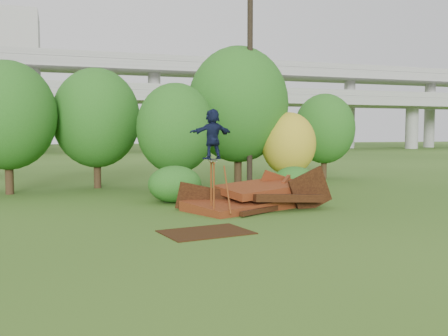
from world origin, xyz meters
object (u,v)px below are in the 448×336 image
object	(u,v)px
scrap_pile	(254,199)
flat_plate	(206,232)
utility_pole	(250,83)
skater	(212,134)

from	to	relation	value
scrap_pile	flat_plate	bearing A→B (deg)	-128.49
utility_pole	scrap_pile	bearing A→B (deg)	-110.32
scrap_pile	skater	xyz separation A→B (m)	(-1.88, -1.02, 2.35)
flat_plate	skater	bearing A→B (deg)	68.94
skater	flat_plate	distance (m)	3.90
scrap_pile	utility_pole	distance (m)	8.46
scrap_pile	flat_plate	world-z (taller)	scrap_pile
flat_plate	scrap_pile	bearing A→B (deg)	51.51
skater	utility_pole	bearing A→B (deg)	-132.74
flat_plate	utility_pole	size ratio (longest dim) A/B	0.23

